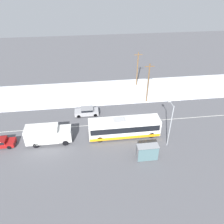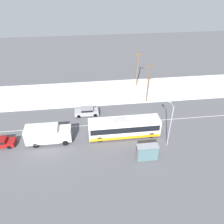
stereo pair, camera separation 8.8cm
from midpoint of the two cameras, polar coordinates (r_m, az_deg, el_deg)
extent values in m
plane|color=#56565B|center=(38.16, 5.29, -2.67)|extent=(120.00, 120.00, 0.00)
cube|color=silver|center=(47.69, 2.52, 5.50)|extent=(80.00, 10.78, 0.12)
cube|color=silver|center=(38.16, 5.29, -2.67)|extent=(60.00, 0.12, 0.00)
cube|color=white|center=(34.28, 3.27, -3.97)|extent=(11.11, 2.55, 2.66)
cube|color=black|center=(34.09, 3.28, -3.55)|extent=(10.67, 2.57, 1.01)
cube|color=orange|center=(34.96, 3.21, -5.39)|extent=(11.00, 2.57, 0.48)
cube|color=#B2B2B2|center=(33.30, 1.93, -2.11)|extent=(1.80, 1.40, 0.24)
cylinder|color=black|center=(34.99, 10.28, -5.96)|extent=(1.00, 0.28, 1.00)
cylinder|color=black|center=(36.69, 9.33, -3.73)|extent=(1.00, 0.28, 1.00)
cylinder|color=black|center=(33.72, -3.14, -7.14)|extent=(1.00, 0.28, 1.00)
cylinder|color=black|center=(35.47, -3.43, -4.76)|extent=(1.00, 0.28, 1.00)
cube|color=silver|center=(34.42, -17.73, -5.46)|extent=(4.81, 2.30, 2.39)
cube|color=silver|center=(34.04, -12.11, -5.50)|extent=(1.90, 2.19, 1.86)
cube|color=black|center=(33.72, -10.61, -4.91)|extent=(0.06, 1.96, 0.82)
cylinder|color=black|center=(33.88, -12.00, -7.86)|extent=(0.90, 0.26, 0.90)
cylinder|color=black|center=(35.44, -11.84, -5.69)|extent=(0.90, 0.26, 0.90)
cylinder|color=black|center=(34.64, -19.18, -8.18)|extent=(0.90, 0.26, 0.90)
cylinder|color=black|center=(36.16, -18.68, -6.05)|extent=(0.90, 0.26, 0.90)
cube|color=#9E9EA3|center=(39.82, -6.59, -0.01)|extent=(4.27, 1.80, 0.74)
cube|color=gray|center=(39.49, -6.49, 0.73)|extent=(2.22, 1.66, 0.46)
cube|color=black|center=(39.48, -6.49, 0.74)|extent=(2.04, 1.69, 0.37)
cylinder|color=black|center=(39.35, -8.62, -1.11)|extent=(0.64, 0.22, 0.64)
cylinder|color=black|center=(40.67, -8.61, 0.14)|extent=(0.64, 0.22, 0.64)
cylinder|color=black|center=(39.32, -4.31, -0.82)|extent=(0.64, 0.22, 0.64)
cylinder|color=black|center=(40.64, -4.44, 0.43)|extent=(0.64, 0.22, 0.64)
cube|color=maroon|center=(36.98, -27.20, -7.25)|extent=(4.42, 1.80, 0.61)
cylinder|color=black|center=(36.01, -25.20, -8.26)|extent=(0.64, 0.22, 0.64)
cylinder|color=black|center=(37.16, -24.61, -6.66)|extent=(0.64, 0.22, 0.64)
cylinder|color=#23232D|center=(32.19, 7.36, -10.04)|extent=(0.12, 0.12, 0.81)
cylinder|color=#23232D|center=(32.24, 7.79, -9.99)|extent=(0.12, 0.12, 0.81)
cube|color=maroon|center=(31.72, 7.67, -9.05)|extent=(0.42, 0.23, 0.67)
sphere|color=tan|center=(31.40, 7.73, -8.42)|extent=(0.28, 0.28, 0.28)
cylinder|color=maroon|center=(31.69, 7.20, -9.15)|extent=(0.11, 0.11, 0.63)
cylinder|color=maroon|center=(31.80, 8.13, -9.05)|extent=(0.11, 0.11, 0.63)
cube|color=gray|center=(30.16, 9.42, -8.77)|extent=(2.95, 1.20, 0.06)
cube|color=slate|center=(30.56, 9.51, -11.12)|extent=(2.83, 0.04, 2.16)
cylinder|color=#474C51|center=(31.04, 6.36, -10.00)|extent=(0.08, 0.08, 2.34)
cylinder|color=#474C51|center=(31.73, 11.49, -9.42)|extent=(0.08, 0.08, 2.34)
cylinder|color=#474C51|center=(30.27, 6.83, -11.44)|extent=(0.08, 0.08, 2.34)
cylinder|color=#474C51|center=(30.98, 12.09, -10.80)|extent=(0.08, 0.08, 2.34)
cylinder|color=#9EA3A8|center=(32.33, 15.02, -3.74)|extent=(0.14, 0.14, 6.95)
cylinder|color=#9EA3A8|center=(31.21, 15.34, 2.14)|extent=(0.10, 1.82, 0.10)
cube|color=silver|center=(31.96, 14.76, 2.88)|extent=(0.36, 0.60, 0.16)
cylinder|color=brown|center=(42.54, 9.47, 7.32)|extent=(0.24, 0.24, 7.95)
cube|color=brown|center=(41.15, 9.92, 11.66)|extent=(1.80, 0.12, 0.12)
cylinder|color=brown|center=(49.00, 6.73, 10.96)|extent=(0.24, 0.24, 7.64)
cube|color=brown|center=(47.84, 7.00, 14.63)|extent=(1.80, 0.12, 0.12)
camera|label=1|loc=(0.04, -89.93, 0.04)|focal=35.00mm
camera|label=2|loc=(0.04, 90.07, -0.04)|focal=35.00mm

